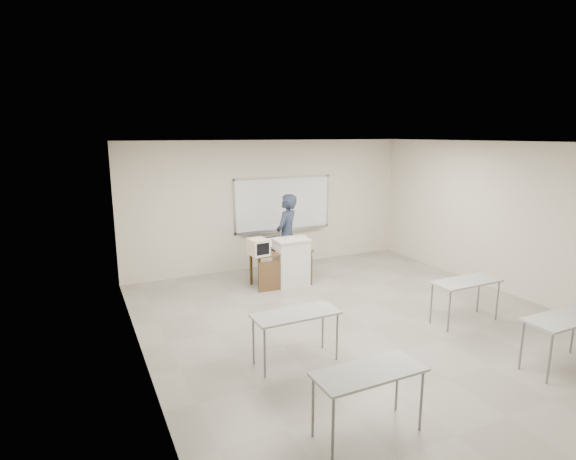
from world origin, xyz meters
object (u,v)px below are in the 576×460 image
podium (291,262)px  crt_monitor (258,247)px  presenter (287,236)px  instructor_desk (283,262)px  laptop (277,246)px  whiteboard (283,205)px  keyboard (296,237)px  mouse (288,248)px

podium → crt_monitor: size_ratio=2.45×
podium → presenter: (0.16, 0.55, 0.43)m
instructor_desk → laptop: 0.39m
whiteboard → crt_monitor: (-1.25, -1.49, -0.57)m
laptop → keyboard: 0.45m
whiteboard → crt_monitor: whiteboard is taller
mouse → keyboard: size_ratio=0.23×
mouse → presenter: bearing=81.4°
mouse → podium: bearing=-76.6°
whiteboard → podium: whiteboard is taller
podium → laptop: bearing=129.8°
podium → mouse: (-0.00, 0.15, 0.27)m
whiteboard → crt_monitor: size_ratio=6.07×
presenter → laptop: bearing=-1.9°
podium → presenter: size_ratio=0.54×
crt_monitor → presenter: size_ratio=0.22×
whiteboard → podium: size_ratio=2.48×
crt_monitor → keyboard: 0.91m
podium → presenter: presenter is taller
instructor_desk → keyboard: size_ratio=2.75×
podium → laptop: 0.45m
whiteboard → instructor_desk: (-0.70, -1.48, -0.96)m
laptop → keyboard: (0.36, -0.18, 0.21)m
whiteboard → podium: bearing=-108.8°
instructor_desk → keyboard: (0.35, 0.09, 0.50)m
instructor_desk → whiteboard: bearing=66.4°
whiteboard → keyboard: whiteboard is taller
podium → keyboard: 0.54m
laptop → mouse: (0.21, -0.11, -0.04)m
laptop → mouse: bearing=-38.5°
instructor_desk → crt_monitor: crt_monitor is taller
instructor_desk → keyboard: bearing=16.0°
instructor_desk → keyboard: keyboard is taller
crt_monitor → mouse: (0.75, 0.17, -0.14)m
instructor_desk → laptop: (-0.01, 0.26, 0.29)m
whiteboard → laptop: (-0.71, -1.21, -0.67)m
podium → keyboard: keyboard is taller
instructor_desk → mouse: mouse is taller
instructor_desk → mouse: (0.20, 0.16, 0.26)m
laptop → presenter: (0.37, 0.29, 0.12)m
mouse → keyboard: keyboard is taller
podium → keyboard: bearing=28.5°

